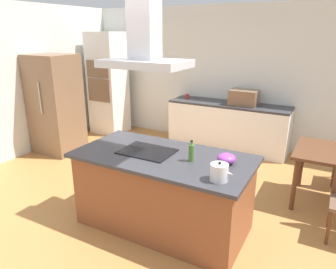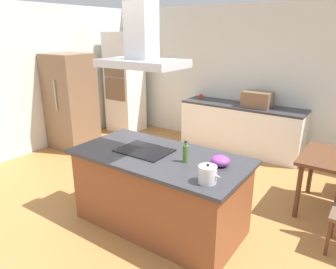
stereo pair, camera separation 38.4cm
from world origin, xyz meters
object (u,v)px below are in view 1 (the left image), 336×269
Objects in this scene: olive_oil_bottle at (191,152)px; mixing_bowl at (226,159)px; tea_kettle at (219,172)px; cooktop at (147,151)px; coffee_mug_red at (187,96)px; wall_oven_stack at (108,84)px; range_hood at (145,42)px; countertop_microwave at (244,97)px; refrigerator at (56,104)px.

mixing_bowl is at bearing 19.15° from olive_oil_bottle.
olive_oil_bottle reaches higher than tea_kettle.
coffee_mug_red is at bearing 106.63° from cooktop.
mixing_bowl is 0.09× the size of wall_oven_stack.
mixing_bowl is (0.34, 0.12, -0.04)m from olive_oil_bottle.
tea_kettle is 3.70m from coffee_mug_red.
range_hood is at bearing -172.48° from mixing_bowl.
range_hood is (-0.30, -2.88, 1.06)m from countertop_microwave.
mixing_bowl is 1.46m from range_hood.
coffee_mug_red is (-1.77, 2.80, -0.01)m from mixing_bowl.
tea_kettle is 0.42m from mixing_bowl.
cooktop is 1.20m from range_hood.
mixing_bowl is at bearing 99.60° from tea_kettle.
range_hood reaches higher than refrigerator.
cooktop is 2.73× the size of tea_kettle.
refrigerator is (-3.67, 1.08, -0.04)m from mixing_bowl.
range_hood is (-0.55, 0.00, 1.10)m from olive_oil_bottle.
cooktop is 6.67× the size of coffee_mug_red.
mixing_bowl is at bearing 7.52° from range_hood.
cooktop is 0.33× the size of refrigerator.
wall_oven_stack reaches higher than tea_kettle.
olive_oil_bottle is (0.55, -0.00, 0.09)m from cooktop.
olive_oil_bottle reaches higher than mixing_bowl.
coffee_mug_red is at bearing 119.81° from tea_kettle.
refrigerator reaches higher than olive_oil_bottle.
range_hood reaches higher than wall_oven_stack.
wall_oven_stack is at bearing 141.23° from tea_kettle.
olive_oil_bottle is at bearing -85.01° from countertop_microwave.
olive_oil_bottle is at bearing -39.22° from wall_oven_stack.
cooktop is 2.90m from countertop_microwave.
cooktop is 0.27× the size of wall_oven_stack.
coffee_mug_red reaches higher than cooktop.
mixing_bowl is at bearing -77.82° from countertop_microwave.
cooktop is at bearing -73.37° from coffee_mug_red.
olive_oil_bottle is at bearing -63.98° from coffee_mug_red.
wall_oven_stack is at bearing 144.84° from mixing_bowl.
range_hood is at bearing 163.23° from tea_kettle.
refrigerator is at bearing -137.73° from coffee_mug_red.
countertop_microwave is at bearing 101.85° from tea_kettle.
countertop_microwave is 0.56× the size of range_hood.
mixing_bowl is (0.90, 0.12, 0.05)m from cooktop.
wall_oven_stack reaches higher than countertop_microwave.
coffee_mug_red is 1.84m from wall_oven_stack.
mixing_bowl is 2.83m from countertop_microwave.
wall_oven_stack reaches higher than mixing_bowl.
olive_oil_bottle is 3.25m from coffee_mug_red.
range_hood reaches higher than olive_oil_bottle.
tea_kettle is 1.51m from range_hood.
countertop_microwave is at bearing -1.95° from coffee_mug_red.
olive_oil_bottle is at bearing -160.85° from mixing_bowl.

